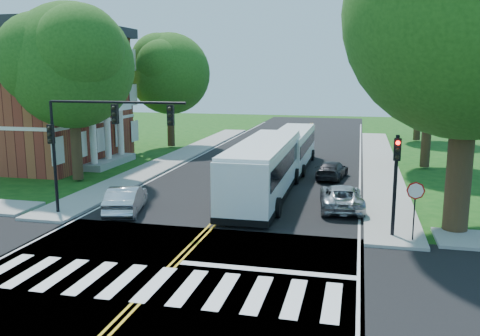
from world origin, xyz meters
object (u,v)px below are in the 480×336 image
(signal_nw, at_px, (95,131))
(bus_follow, at_px, (292,148))
(signal_ne, at_px, (396,172))
(dark_sedan, at_px, (332,170))
(bus_lead, at_px, (264,168))
(hatchback, at_px, (126,199))
(suv, at_px, (341,197))

(signal_nw, bearing_deg, bus_follow, 64.11)
(signal_ne, height_order, dark_sedan, signal_ne)
(signal_ne, relative_size, bus_lead, 0.35)
(signal_nw, xyz_separation_m, signal_ne, (14.06, 0.01, -1.41))
(signal_nw, bearing_deg, dark_sedan, 48.68)
(bus_follow, distance_m, hatchback, 16.01)
(signal_ne, bearing_deg, dark_sedan, 105.00)
(signal_nw, bearing_deg, suv, 20.60)
(signal_ne, bearing_deg, bus_lead, 139.17)
(bus_follow, bearing_deg, signal_nw, 64.17)
(suv, height_order, dark_sedan, suv)
(hatchback, bearing_deg, dark_sedan, -146.02)
(signal_ne, xyz_separation_m, suv, (-2.36, 4.39, -2.30))
(bus_follow, relative_size, dark_sedan, 2.70)
(dark_sedan, bearing_deg, bus_lead, 69.16)
(signal_nw, distance_m, signal_ne, 14.13)
(signal_nw, distance_m, hatchback, 3.93)
(signal_ne, distance_m, bus_follow, 16.97)
(signal_nw, relative_size, hatchback, 1.65)
(bus_follow, bearing_deg, dark_sedan, 133.36)
(signal_nw, distance_m, bus_lead, 9.71)
(bus_lead, bearing_deg, dark_sedan, -119.43)
(signal_nw, xyz_separation_m, bus_follow, (7.59, 15.63, -2.86))
(bus_follow, relative_size, hatchback, 2.55)
(signal_nw, relative_size, bus_follow, 0.65)
(signal_nw, xyz_separation_m, hatchback, (0.95, 1.09, -3.65))
(signal_ne, bearing_deg, hatchback, 175.30)
(bus_follow, bearing_deg, bus_lead, 88.01)
(bus_follow, height_order, suv, bus_follow)
(bus_lead, xyz_separation_m, suv, (4.46, -1.50, -1.07))
(signal_nw, bearing_deg, bus_lead, 39.18)
(signal_ne, distance_m, bus_lead, 9.09)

